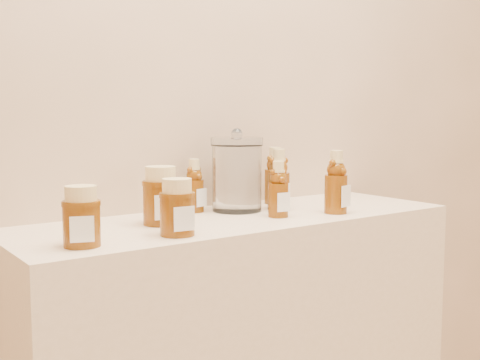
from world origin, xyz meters
TOP-DOWN VIEW (x-y plane):
  - wall_back at (0.00, 1.75)m, footprint 3.50×0.02m
  - bear_bottle_back_left at (-0.06, 1.68)m, footprint 0.07×0.07m
  - bear_bottle_back_mid at (0.16, 1.58)m, footprint 0.08×0.08m
  - bear_bottle_back_right at (0.22, 1.68)m, footprint 0.07×0.07m
  - bear_bottle_front_left at (0.08, 1.49)m, footprint 0.06×0.06m
  - bear_bottle_front_right at (0.24, 1.44)m, footprint 0.08×0.08m
  - honey_jar_left at (-0.47, 1.44)m, footprint 0.10×0.10m
  - honey_jar_back at (-0.22, 1.57)m, footprint 0.11×0.11m
  - honey_jar_front at (-0.25, 1.43)m, footprint 0.09×0.09m
  - glass_canister at (0.05, 1.63)m, footprint 0.18×0.18m

SIDE VIEW (x-z plane):
  - honey_jar_left at x=-0.47m, z-range 0.90..1.02m
  - honey_jar_front at x=-0.25m, z-range 0.90..1.03m
  - honey_jar_back at x=-0.22m, z-range 0.90..1.04m
  - bear_bottle_back_left at x=-0.06m, z-range 0.90..1.06m
  - bear_bottle_front_left at x=0.08m, z-range 0.90..1.06m
  - bear_bottle_back_right at x=0.22m, z-range 0.90..1.09m
  - bear_bottle_back_mid at x=0.16m, z-range 0.90..1.09m
  - bear_bottle_front_right at x=0.24m, z-range 0.90..1.09m
  - glass_canister at x=0.05m, z-range 0.90..1.12m
  - wall_back at x=0.00m, z-range 0.00..2.70m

